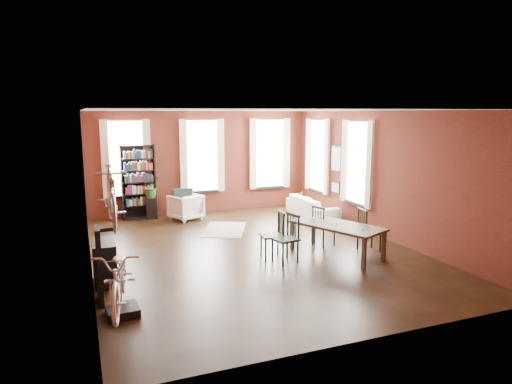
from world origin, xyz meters
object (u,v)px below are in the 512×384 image
dining_table (336,240)px  dining_chair_b (272,235)px  dining_chair_c (369,230)px  bike_trainer (122,311)px  dining_chair_d (324,226)px  white_armchair (186,206)px  console_table (105,263)px  plant_stand (152,208)px  dining_chair_a (285,239)px  bookshelf (138,182)px  bicycle_floor (118,249)px  cream_sofa (312,203)px

dining_table → dining_chair_b: 1.48m
dining_chair_c → bike_trainer: (-5.62, -1.47, -0.42)m
dining_chair_d → white_armchair: 4.57m
dining_chair_d → bike_trainer: size_ratio=1.99×
dining_table → dining_chair_d: dining_chair_d is taller
console_table → plant_stand: bearing=72.1°
dining_chair_a → bookshelf: (-2.36, 5.33, 0.58)m
dining_chair_c → bicycle_floor: (-5.63, -1.47, 0.59)m
cream_sofa → plant_stand: cream_sofa is taller
console_table → bookshelf: bearing=76.2°
dining_chair_d → plant_stand: bearing=22.4°
dining_chair_a → white_armchair: dining_chair_a is taller
cream_sofa → plant_stand: (-4.60, 1.55, -0.09)m
white_armchair → dining_table: bearing=93.9°
dining_chair_b → bicycle_floor: size_ratio=0.55×
dining_chair_c → white_armchair: (-3.25, 4.59, -0.08)m
bookshelf → cream_sofa: 5.28m
console_table → dining_chair_d: bearing=7.8°
dining_chair_c → console_table: (-5.79, 0.08, -0.10)m
bookshelf → dining_chair_a: bearing=-66.1°
dining_chair_b → bookshelf: 5.48m
dining_chair_c → cream_sofa: (0.44, 3.58, -0.09)m
dining_chair_c → dining_chair_d: (-0.76, 0.76, -0.01)m
white_armchair → plant_stand: 1.06m
dining_chair_b → white_armchair: bearing=-160.4°
bookshelf → bicycle_floor: size_ratio=1.16×
dining_chair_a → bicycle_floor: 3.81m
dining_chair_a → plant_stand: 5.56m
console_table → bike_trainer: bearing=-83.8°
console_table → bicycle_floor: bearing=-84.2°
dining_table → plant_stand: dining_table is taller
dining_chair_b → bike_trainer: 3.78m
white_armchair → plant_stand: (-0.90, 0.54, -0.10)m
white_armchair → cream_sofa: size_ratio=0.40×
dining_table → dining_chair_b: bearing=144.9°
cream_sofa → bike_trainer: (-6.06, -5.04, -0.34)m
cream_sofa → dining_chair_d: bearing=156.8°
bookshelf → plant_stand: size_ratio=3.47×
plant_stand → bicycle_floor: bicycle_floor is taller
bookshelf → plant_stand: (0.35, -0.15, -0.78)m
dining_table → white_armchair: (-2.39, 4.59, 0.07)m
dining_chair_d → cream_sofa: bearing=-38.6°
dining_chair_c → bicycle_floor: bearing=109.9°
console_table → dining_chair_a: bearing=-2.0°
dining_chair_c → bookshelf: bearing=45.7°
bike_trainer → cream_sofa: bearing=39.8°
dining_chair_a → dining_chair_b: bearing=-167.0°
cream_sofa → bicycle_floor: (-6.07, -5.05, 0.68)m
bike_trainer → white_armchair: bearing=68.7°
dining_chair_d → bicycle_floor: bearing=99.2°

